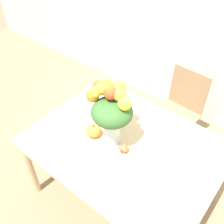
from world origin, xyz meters
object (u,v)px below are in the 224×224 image
pumpkin (94,131)px  dining_chair_near_window (179,111)px  turkey_figurine (124,148)px  flower_vase (110,109)px

pumpkin → dining_chair_near_window: 1.08m
dining_chair_near_window → turkey_figurine: bearing=-87.3°
turkey_figurine → flower_vase: bearing=170.3°
turkey_figurine → dining_chair_near_window: dining_chair_near_window is taller
flower_vase → turkey_figurine: flower_vase is taller
dining_chair_near_window → pumpkin: bearing=-103.4°
flower_vase → turkey_figurine: 0.33m
flower_vase → turkey_figurine: (0.16, -0.03, -0.29)m
pumpkin → turkey_figurine: (0.29, 0.02, -0.02)m
turkey_figurine → dining_chair_near_window: 1.02m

